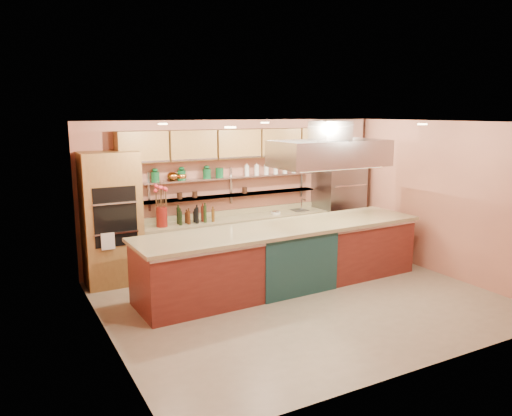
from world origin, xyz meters
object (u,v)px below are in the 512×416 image
refrigerator (339,202)px  kitchen_scale (276,212)px  island (284,257)px  copper_kettle (172,176)px  green_canister (220,173)px  flower_vase (162,217)px

refrigerator → kitchen_scale: size_ratio=13.95×
island → refrigerator: bearing=31.0°
island → copper_kettle: (-1.36, 1.70, 1.27)m
kitchen_scale → copper_kettle: (-2.06, 0.22, 0.82)m
island → green_canister: green_canister is taller
refrigerator → green_canister: (-2.69, 0.23, 0.76)m
refrigerator → island: refrigerator is taller
flower_vase → green_canister: (1.24, 0.22, 0.70)m
refrigerator → island: (-2.27, -1.47, -0.52)m
refrigerator → flower_vase: bearing=179.9°
island → flower_vase: size_ratio=14.35×
copper_kettle → island: bearing=-51.4°
flower_vase → kitchen_scale: (2.36, 0.00, -0.13)m
kitchen_scale → flower_vase: bearing=-156.4°
refrigerator → flower_vase: 3.93m
refrigerator → copper_kettle: (-3.63, 0.23, 0.75)m
green_canister → refrigerator: bearing=-4.9°
kitchen_scale → copper_kettle: copper_kettle is taller
refrigerator → green_canister: size_ratio=11.49×
flower_vase → green_canister: green_canister is taller
refrigerator → kitchen_scale: bearing=179.6°
island → green_canister: 2.17m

